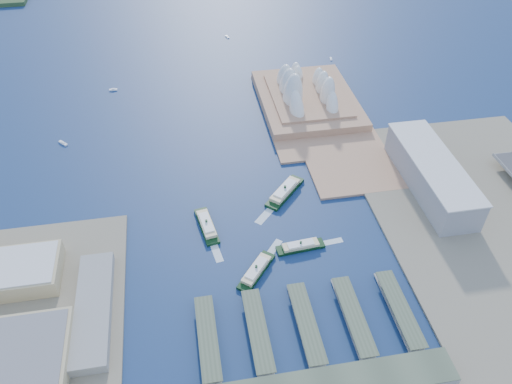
{
  "coord_description": "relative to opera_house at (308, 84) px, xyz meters",
  "views": [
    {
      "loc": [
        -69.97,
        -309.22,
        369.44
      ],
      "look_at": [
        -1.41,
        86.38,
        18.0
      ],
      "focal_mm": 35.0,
      "sensor_mm": 36.0,
      "label": 1
    }
  ],
  "objects": [
    {
      "name": "ground",
      "position": [
        -105.0,
        -280.0,
        -32.0
      ],
      "size": [
        3000.0,
        3000.0,
        0.0
      ],
      "primitive_type": "plane",
      "color": "#11244F",
      "rests_on": "ground"
    },
    {
      "name": "peninsula",
      "position": [
        2.5,
        -20.0,
        -30.5
      ],
      "size": [
        135.0,
        220.0,
        3.0
      ],
      "primitive_type": "cube",
      "color": "tan",
      "rests_on": "ground"
    },
    {
      "name": "opera_house",
      "position": [
        0.0,
        0.0,
        0.0
      ],
      "size": [
        134.0,
        180.0,
        58.0
      ],
      "primitive_type": null,
      "color": "white",
      "rests_on": "peninsula"
    },
    {
      "name": "toaster_building",
      "position": [
        90.0,
        -200.0,
        -11.5
      ],
      "size": [
        45.0,
        155.0,
        35.0
      ],
      "primitive_type": "cube",
      "color": "gray",
      "rests_on": "east_land"
    },
    {
      "name": "ferry_wharves",
      "position": [
        -91.0,
        -355.0,
        -27.35
      ],
      "size": [
        184.0,
        90.0,
        9.3
      ],
      "primitive_type": null,
      "color": "#495540",
      "rests_on": "ground"
    },
    {
      "name": "ferry_a",
      "position": [
        -162.89,
        -219.41,
        -26.85
      ],
      "size": [
        22.55,
        56.01,
        10.3
      ],
      "primitive_type": null,
      "rotation": [
        0.0,
        0.0,
        0.16
      ],
      "color": "black",
      "rests_on": "ground"
    },
    {
      "name": "ferry_b",
      "position": [
        -71.62,
        -181.65,
        -26.22
      ],
      "size": [
        52.82,
        55.62,
        11.57
      ],
      "primitive_type": null,
      "rotation": [
        0.0,
        0.0,
        -0.74
      ],
      "color": "black",
      "rests_on": "ground"
    },
    {
      "name": "ferry_c",
      "position": [
        -122.49,
        -288.04,
        -27.04
      ],
      "size": [
        43.43,
        49.22,
        9.93
      ],
      "primitive_type": null,
      "rotation": [
        0.0,
        0.0,
        2.46
      ],
      "color": "black",
      "rests_on": "ground"
    },
    {
      "name": "ferry_d",
      "position": [
        -73.76,
        -264.55,
        -27.41
      ],
      "size": [
        49.4,
        16.45,
        9.18
      ],
      "primitive_type": null,
      "rotation": [
        0.0,
        0.0,
        1.66
      ],
      "color": "black",
      "rests_on": "ground"
    },
    {
      "name": "boat_a",
      "position": [
        -327.56,
        -40.29,
        -30.57
      ],
      "size": [
        12.59,
        13.53,
        2.85
      ],
      "primitive_type": null,
      "rotation": [
        0.0,
        0.0,
        0.73
      ],
      "color": "white",
      "rests_on": "ground"
    },
    {
      "name": "boat_b",
      "position": [
        -270.51,
        85.87,
        -30.46
      ],
      "size": [
        11.47,
        4.28,
        3.07
      ],
      "primitive_type": null,
      "rotation": [
        0.0,
        0.0,
        1.54
      ],
      "color": "white",
      "rests_on": "ground"
    },
    {
      "name": "boat_c",
      "position": [
        72.43,
        127.43,
        -30.83
      ],
      "size": [
        4.91,
        10.76,
        2.34
      ],
      "primitive_type": null,
      "rotation": [
        0.0,
        0.0,
        2.95
      ],
      "color": "white",
      "rests_on": "ground"
    },
    {
      "name": "boat_e",
      "position": [
        -82.48,
        239.41,
        -30.66
      ],
      "size": [
        6.41,
        11.46,
        2.68
      ],
      "primitive_type": null,
      "rotation": [
        0.0,
        0.0,
        0.29
      ],
      "color": "white",
      "rests_on": "ground"
    }
  ]
}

